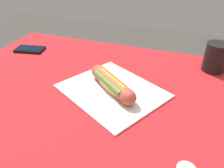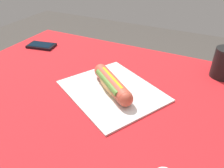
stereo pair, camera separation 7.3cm
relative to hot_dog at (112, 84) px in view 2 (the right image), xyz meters
name	(u,v)px [view 2 (the right image)]	position (x,y,z in m)	size (l,w,h in m)	color
dining_table	(113,127)	(-0.01, 0.01, -0.18)	(1.23, 0.79, 0.78)	brown
paper_wrapper	(112,91)	(0.00, 0.00, -0.03)	(0.32, 0.26, 0.01)	silver
hot_dog	(112,84)	(0.00, 0.00, 0.00)	(0.19, 0.16, 0.05)	tan
cell_phone	(41,46)	(0.47, -0.18, -0.03)	(0.14, 0.09, 0.01)	black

